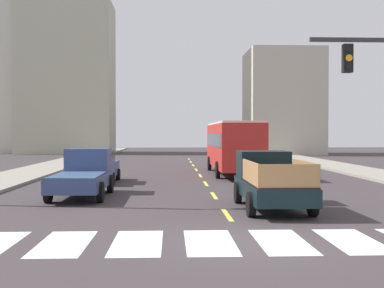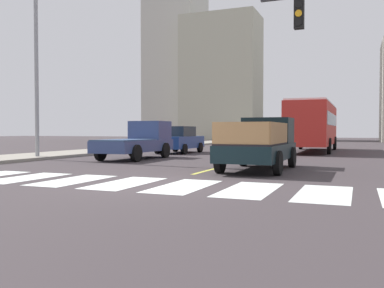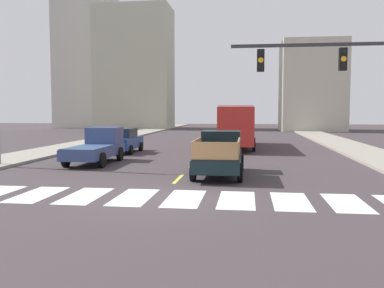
{
  "view_description": "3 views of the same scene",
  "coord_description": "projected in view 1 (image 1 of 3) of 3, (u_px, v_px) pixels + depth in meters",
  "views": [
    {
      "loc": [
        -1.81,
        -12.0,
        2.64
      ],
      "look_at": [
        -0.82,
        11.48,
        2.13
      ],
      "focal_mm": 46.85,
      "sensor_mm": 36.0,
      "label": 1
    },
    {
      "loc": [
        5.09,
        -10.01,
        1.45
      ],
      "look_at": [
        -1.83,
        7.36,
        0.85
      ],
      "focal_mm": 39.28,
      "sensor_mm": 36.0,
      "label": 2
    },
    {
      "loc": [
        2.96,
        -13.91,
        2.95
      ],
      "look_at": [
        -0.24,
        10.37,
        1.01
      ],
      "focal_mm": 39.74,
      "sensor_mm": 36.0,
      "label": 3
    }
  ],
  "objects": [
    {
      "name": "crosswalk_stripe_3",
      "position": [
        137.0,
        243.0,
        12.01
      ],
      "size": [
        1.19,
        2.91,
        0.01
      ],
      "primitive_type": "cube",
      "color": "silver",
      "rests_on": "ground"
    },
    {
      "name": "lane_dash_2",
      "position": [
        206.0,
        184.0,
        26.1
      ],
      "size": [
        0.16,
        2.4,
        0.01
      ],
      "primitive_type": "cube",
      "color": "#D4D248",
      "rests_on": "ground"
    },
    {
      "name": "sidewalk_left",
      "position": [
        16.0,
        176.0,
        29.64
      ],
      "size": [
        3.53,
        110.0,
        0.15
      ],
      "primitive_type": "cube",
      "color": "gray",
      "rests_on": "ground"
    },
    {
      "name": "crosswalk_stripe_2",
      "position": [
        64.0,
        243.0,
        11.94
      ],
      "size": [
        1.19,
        2.91,
        0.01
      ],
      "primitive_type": "cube",
      "color": "silver",
      "rests_on": "ground"
    },
    {
      "name": "city_bus",
      "position": [
        233.0,
        144.0,
        32.06
      ],
      "size": [
        2.72,
        10.8,
        3.32
      ],
      "rotation": [
        0.0,
        0.0,
        -0.03
      ],
      "color": "red",
      "rests_on": "ground"
    },
    {
      "name": "block_mid_right",
      "position": [
        67.0,
        78.0,
        65.37
      ],
      "size": [
        11.95,
        7.33,
        19.58
      ],
      "primitive_type": "cube",
      "color": "#B2B199",
      "rests_on": "ground"
    },
    {
      "name": "pickup_dark",
      "position": [
        84.0,
        174.0,
        20.97
      ],
      "size": [
        2.18,
        5.2,
        1.96
      ],
      "rotation": [
        0.0,
        0.0,
        0.05
      ],
      "color": "navy",
      "rests_on": "ground"
    },
    {
      "name": "crosswalk_stripe_4",
      "position": [
        210.0,
        242.0,
        12.08
      ],
      "size": [
        1.19,
        2.91,
        0.01
      ],
      "primitive_type": "cube",
      "color": "silver",
      "rests_on": "ground"
    },
    {
      "name": "lane_dash_6",
      "position": [
        191.0,
        162.0,
        46.08
      ],
      "size": [
        0.16,
        2.4,
        0.01
      ],
      "primitive_type": "cube",
      "color": "#D4D248",
      "rests_on": "ground"
    },
    {
      "name": "sedan_near_left",
      "position": [
        98.0,
        166.0,
        26.69
      ],
      "size": [
        2.02,
        4.4,
        1.72
      ],
      "rotation": [
        0.0,
        0.0,
        -0.01
      ],
      "color": "navy",
      "rests_on": "ground"
    },
    {
      "name": "crosswalk_stripe_5",
      "position": [
        281.0,
        241.0,
        12.16
      ],
      "size": [
        1.19,
        2.91,
        0.01
      ],
      "primitive_type": "cube",
      "color": "silver",
      "rests_on": "ground"
    },
    {
      "name": "lane_dash_5",
      "position": [
        193.0,
        165.0,
        41.09
      ],
      "size": [
        0.16,
        2.4,
        0.01
      ],
      "primitive_type": "cube",
      "color": "#D4D248",
      "rests_on": "ground"
    },
    {
      "name": "ground_plane",
      "position": [
        246.0,
        242.0,
        12.12
      ],
      "size": [
        160.0,
        160.0,
        0.0
      ],
      "primitive_type": "plane",
      "color": "#3B3436"
    },
    {
      "name": "lane_dash_1",
      "position": [
        214.0,
        196.0,
        21.11
      ],
      "size": [
        0.16,
        2.4,
        0.01
      ],
      "primitive_type": "cube",
      "color": "#D4D248",
      "rests_on": "ground"
    },
    {
      "name": "lane_dash_7",
      "position": [
        189.0,
        159.0,
        51.08
      ],
      "size": [
        0.16,
        2.4,
        0.01
      ],
      "primitive_type": "cube",
      "color": "#D4D248",
      "rests_on": "ground"
    },
    {
      "name": "sidewalk_right",
      "position": [
        381.0,
        175.0,
        30.56
      ],
      "size": [
        3.53,
        110.0,
        0.15
      ],
      "primitive_type": "cube",
      "color": "gray",
      "rests_on": "ground"
    },
    {
      "name": "block_mid_left",
      "position": [
        283.0,
        103.0,
        62.39
      ],
      "size": [
        8.87,
        8.67,
        12.84
      ],
      "primitive_type": "cube",
      "color": "#BDB6A3",
      "rests_on": "ground"
    },
    {
      "name": "lane_dash_4",
      "position": [
        196.0,
        170.0,
        36.09
      ],
      "size": [
        0.16,
        2.4,
        0.01
      ],
      "primitive_type": "cube",
      "color": "#D4D248",
      "rests_on": "ground"
    },
    {
      "name": "lane_dash_0",
      "position": [
        227.0,
        215.0,
        16.12
      ],
      "size": [
        0.16,
        2.4,
        0.01
      ],
      "primitive_type": "cube",
      "color": "#D4D248",
      "rests_on": "ground"
    },
    {
      "name": "lane_dash_3",
      "position": [
        200.0,
        176.0,
        31.1
      ],
      "size": [
        0.16,
        2.4,
        0.01
      ],
      "primitive_type": "cube",
      "color": "#D4D248",
      "rests_on": "ground"
    },
    {
      "name": "crosswalk_stripe_6",
      "position": [
        352.0,
        241.0,
        12.23
      ],
      "size": [
        1.19,
        2.91,
        0.01
      ],
      "primitive_type": "cube",
      "color": "silver",
      "rests_on": "ground"
    },
    {
      "name": "pickup_stakebed",
      "position": [
        269.0,
        181.0,
        17.74
      ],
      "size": [
        2.18,
        5.2,
        1.96
      ],
      "rotation": [
        0.0,
        0.0,
        0.05
      ],
      "color": "black",
      "rests_on": "ground"
    }
  ]
}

